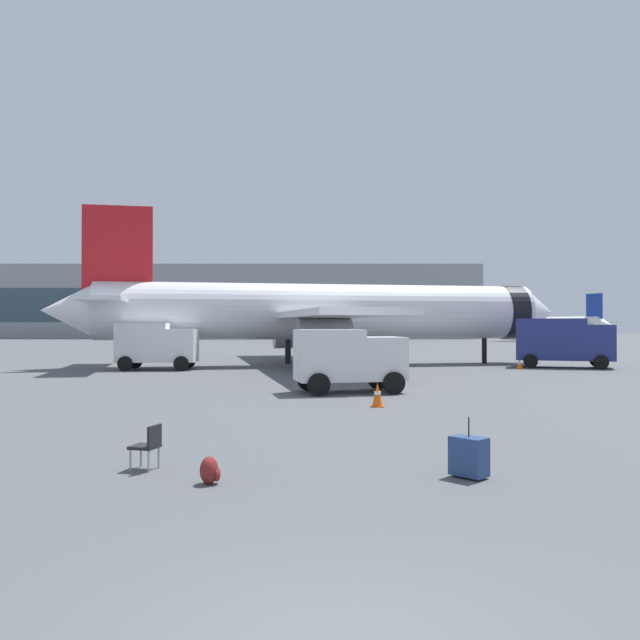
# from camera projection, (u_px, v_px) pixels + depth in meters

# --- Properties ---
(airplane_at_gate) EXTENTS (35.59, 32.32, 10.50)m
(airplane_at_gate) POSITION_uv_depth(u_px,v_px,m) (316.00, 312.00, 44.73)
(airplane_at_gate) COLOR white
(airplane_at_gate) RESTS_ON ground
(airplane_taxiing) EXTENTS (23.74, 25.91, 7.90)m
(airplane_taxiing) POSITION_uv_depth(u_px,v_px,m) (548.00, 325.00, 115.26)
(airplane_taxiing) COLOR white
(airplane_taxiing) RESTS_ON ground
(service_truck) EXTENTS (4.85, 2.62, 2.90)m
(service_truck) POSITION_uv_depth(u_px,v_px,m) (153.00, 344.00, 40.37)
(service_truck) COLOR white
(service_truck) RESTS_ON ground
(fuel_truck) EXTENTS (6.44, 4.10, 3.20)m
(fuel_truck) POSITION_uv_depth(u_px,v_px,m) (560.00, 340.00, 42.54)
(fuel_truck) COLOR navy
(fuel_truck) RESTS_ON ground
(cargo_van) EXTENTS (4.73, 3.12, 2.60)m
(cargo_van) POSITION_uv_depth(u_px,v_px,m) (346.00, 357.00, 26.77)
(cargo_van) COLOR white
(cargo_van) RESTS_ON ground
(safety_cone_near) EXTENTS (0.44, 0.44, 0.76)m
(safety_cone_near) POSITION_uv_depth(u_px,v_px,m) (380.00, 359.00, 45.58)
(safety_cone_near) COLOR #F2590C
(safety_cone_near) RESTS_ON ground
(safety_cone_mid) EXTENTS (0.44, 0.44, 0.62)m
(safety_cone_mid) POSITION_uv_depth(u_px,v_px,m) (517.00, 364.00, 41.26)
(safety_cone_mid) COLOR #F2590C
(safety_cone_mid) RESTS_ON ground
(safety_cone_far) EXTENTS (0.44, 0.44, 0.81)m
(safety_cone_far) POSITION_uv_depth(u_px,v_px,m) (375.00, 395.00, 22.12)
(safety_cone_far) COLOR #F2590C
(safety_cone_far) RESTS_ON ground
(rolling_suitcase) EXTENTS (0.73, 0.74, 1.10)m
(rolling_suitcase) POSITION_uv_depth(u_px,v_px,m) (466.00, 456.00, 11.85)
(rolling_suitcase) COLOR navy
(rolling_suitcase) RESTS_ON ground
(traveller_backpack) EXTENTS (0.36, 0.40, 0.48)m
(traveller_backpack) POSITION_uv_depth(u_px,v_px,m) (207.00, 471.00, 11.36)
(traveller_backpack) COLOR maroon
(traveller_backpack) RESTS_ON ground
(gate_chair) EXTENTS (0.59, 0.59, 0.86)m
(gate_chair) POSITION_uv_depth(u_px,v_px,m) (145.00, 444.00, 12.46)
(gate_chair) COLOR black
(gate_chair) RESTS_ON ground
(terminal_building) EXTENTS (105.64, 17.42, 27.27)m
(terminal_building) POSITION_uv_depth(u_px,v_px,m) (226.00, 302.00, 140.86)
(terminal_building) COLOR gray
(terminal_building) RESTS_ON ground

